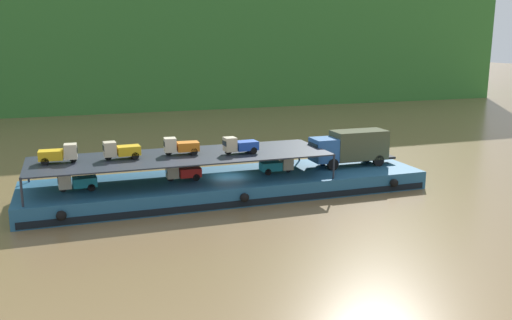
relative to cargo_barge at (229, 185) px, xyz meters
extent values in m
plane|color=brown|center=(0.00, 0.02, -0.75)|extent=(400.00, 400.00, 0.00)
cube|color=#33702D|center=(0.00, 68.65, 18.92)|extent=(146.49, 30.96, 39.33)
cube|color=#23567A|center=(0.00, 0.02, 0.00)|extent=(32.41, 7.81, 1.50)
cube|color=black|center=(0.00, -3.90, -0.40)|extent=(31.76, 0.06, 0.50)
sphere|color=black|center=(-12.96, -4.09, 0.10)|extent=(0.69, 0.69, 0.69)
sphere|color=black|center=(0.00, -4.09, 0.10)|extent=(0.69, 0.69, 0.69)
sphere|color=black|center=(12.96, -4.09, 0.10)|extent=(0.69, 0.69, 0.69)
cube|color=#285BA3|center=(8.60, 0.25, 2.35)|extent=(2.01, 2.20, 2.00)
cube|color=#192833|center=(7.57, 0.25, 2.70)|extent=(0.07, 1.84, 0.60)
cube|color=#474C33|center=(12.00, 0.22, 2.60)|extent=(4.82, 2.33, 2.50)
cube|color=black|center=(12.00, 0.22, 1.30)|extent=(6.81, 1.43, 0.20)
cylinder|color=black|center=(9.01, 1.25, 1.25)|extent=(1.00, 0.29, 1.00)
cylinder|color=black|center=(9.00, -0.77, 1.25)|extent=(1.00, 0.29, 1.00)
cylinder|color=black|center=(13.45, 1.22, 1.25)|extent=(1.00, 0.29, 1.00)
cylinder|color=black|center=(13.44, -0.80, 1.25)|extent=(1.00, 0.29, 1.00)
cylinder|color=#232833|center=(7.72, 3.45, 1.75)|extent=(0.16, 0.16, 2.00)
cylinder|color=#232833|center=(7.72, -3.40, 1.75)|extent=(0.16, 0.16, 2.00)
cylinder|color=#232833|center=(-15.32, 3.45, 1.75)|extent=(0.16, 0.16, 2.00)
cylinder|color=#232833|center=(-15.32, -3.40, 1.75)|extent=(0.16, 0.16, 2.00)
cube|color=#232833|center=(-3.80, 0.02, 2.70)|extent=(23.21, 7.01, 0.10)
cube|color=teal|center=(-11.23, -0.38, 1.38)|extent=(1.75, 1.27, 0.70)
cube|color=beige|center=(-12.63, -0.43, 1.58)|extent=(0.94, 1.04, 1.10)
cube|color=#19232D|center=(-13.10, -0.45, 1.69)|extent=(0.07, 0.85, 0.38)
cylinder|color=black|center=(-12.78, -0.44, 1.03)|extent=(0.57, 0.16, 0.56)
cylinder|color=black|center=(-10.85, 0.17, 1.03)|extent=(0.57, 0.16, 0.56)
cylinder|color=black|center=(-10.81, -0.89, 1.03)|extent=(0.57, 0.16, 0.56)
cube|color=red|center=(-3.23, 0.04, 1.38)|extent=(1.71, 1.22, 0.70)
cube|color=#C6B793|center=(-4.63, 0.05, 1.58)|extent=(0.91, 1.01, 1.10)
cube|color=#19232D|center=(-5.10, 0.06, 1.69)|extent=(0.05, 0.85, 0.38)
cylinder|color=black|center=(-4.78, 0.05, 1.03)|extent=(0.56, 0.15, 0.56)
cylinder|color=black|center=(-2.82, 0.57, 1.03)|extent=(0.56, 0.15, 0.56)
cylinder|color=black|center=(-2.83, -0.49, 1.03)|extent=(0.56, 0.15, 0.56)
cube|color=teal|center=(3.56, -0.16, 1.38)|extent=(1.75, 1.27, 0.70)
cube|color=#C6B793|center=(4.96, -0.22, 1.58)|extent=(0.94, 1.04, 1.10)
cube|color=#19232D|center=(5.43, -0.24, 1.69)|extent=(0.08, 0.85, 0.38)
cylinder|color=black|center=(5.11, -0.23, 1.03)|extent=(0.57, 0.16, 0.56)
cylinder|color=black|center=(3.14, -0.67, 1.03)|extent=(0.57, 0.16, 0.56)
cylinder|color=black|center=(3.18, 0.39, 1.03)|extent=(0.57, 0.16, 0.56)
cube|color=gold|center=(-13.46, 0.49, 3.38)|extent=(1.75, 1.28, 0.70)
cube|color=beige|center=(-12.06, 0.43, 3.58)|extent=(0.94, 1.04, 1.10)
cube|color=#19232D|center=(-11.59, 0.41, 3.69)|extent=(0.08, 0.85, 0.38)
cylinder|color=black|center=(-11.91, 0.42, 3.03)|extent=(0.57, 0.17, 0.56)
cylinder|color=black|center=(-13.88, -0.02, 3.03)|extent=(0.57, 0.17, 0.56)
cylinder|color=black|center=(-13.83, 1.04, 3.03)|extent=(0.57, 0.17, 0.56)
cube|color=gold|center=(-7.86, 0.38, 3.38)|extent=(1.76, 1.29, 0.70)
cube|color=#C6B793|center=(-9.25, 0.31, 3.58)|extent=(0.95, 1.04, 1.10)
cube|color=#19232D|center=(-9.72, 0.28, 3.69)|extent=(0.08, 0.85, 0.38)
cylinder|color=black|center=(-9.40, 0.30, 3.03)|extent=(0.57, 0.17, 0.56)
cylinder|color=black|center=(-7.48, 0.93, 3.03)|extent=(0.57, 0.17, 0.56)
cylinder|color=black|center=(-7.43, -0.13, 3.03)|extent=(0.57, 0.17, 0.56)
cube|color=orange|center=(-3.24, 0.43, 3.38)|extent=(1.77, 1.29, 0.70)
cube|color=beige|center=(-4.64, 0.51, 3.58)|extent=(0.96, 1.05, 1.10)
cube|color=#19232D|center=(-5.11, 0.53, 3.69)|extent=(0.09, 0.85, 0.38)
cylinder|color=black|center=(-4.79, 0.52, 3.03)|extent=(0.57, 0.17, 0.56)
cylinder|color=black|center=(-2.81, 0.93, 3.03)|extent=(0.57, 0.17, 0.56)
cylinder|color=black|center=(-2.87, -0.12, 3.03)|extent=(0.57, 0.17, 0.56)
cube|color=#1E47B7|center=(1.27, -0.73, 3.38)|extent=(1.77, 1.30, 0.70)
cube|color=#C6B793|center=(-0.13, -0.81, 3.58)|extent=(0.96, 1.05, 1.10)
cube|color=#19232D|center=(-0.60, -0.84, 3.69)|extent=(0.09, 0.85, 0.38)
cylinder|color=black|center=(-0.28, -0.82, 3.03)|extent=(0.57, 0.17, 0.56)
cylinder|color=black|center=(1.64, -0.18, 3.03)|extent=(0.57, 0.17, 0.56)
cylinder|color=black|center=(1.70, -1.23, 3.03)|extent=(0.57, 0.17, 0.56)
camera|label=1|loc=(-12.04, -41.49, 11.77)|focal=38.37mm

